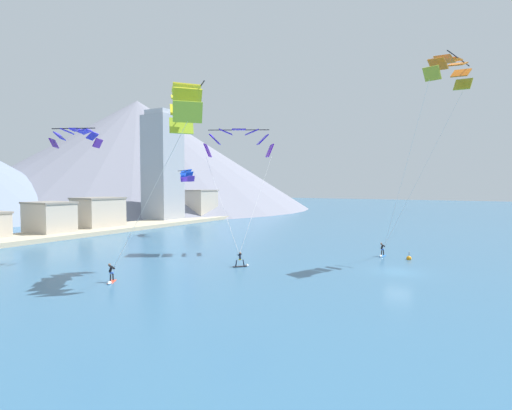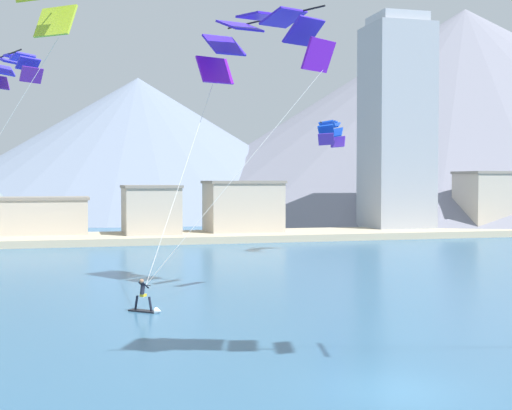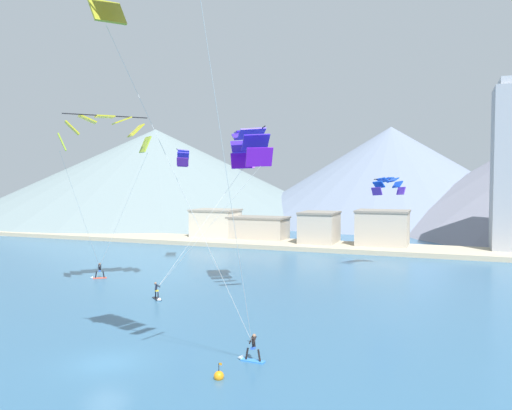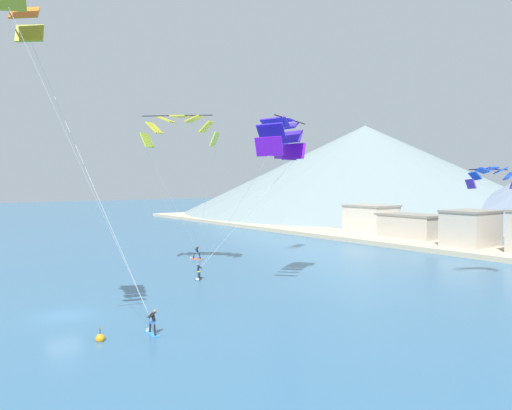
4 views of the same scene
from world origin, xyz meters
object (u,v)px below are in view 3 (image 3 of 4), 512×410
object	(u,v)px
kitesurfer_near_lead	(250,353)
kitesurfer_near_trail	(157,295)
parafoil_kite_near_trail	(249,144)
parafoil_kite_distant_high_outer	(183,156)
parafoil_kite_mid_center	(105,129)
kitesurfer_mid_center	(98,274)
race_marker_buoy	(219,376)
parafoil_kite_distant_low_drift	(388,184)

from	to	relation	value
kitesurfer_near_lead	kitesurfer_near_trail	xyz separation A→B (m)	(-13.38, 11.14, -0.03)
parafoil_kite_near_trail	parafoil_kite_distant_high_outer	distance (m)	18.39
kitesurfer_near_lead	parafoil_kite_mid_center	world-z (taller)	parafoil_kite_mid_center
kitesurfer_mid_center	kitesurfer_near_trail	bearing A→B (deg)	-28.26
kitesurfer_near_lead	kitesurfer_mid_center	bearing A→B (deg)	145.15
race_marker_buoy	parafoil_kite_distant_high_outer	bearing A→B (deg)	122.21
kitesurfer_near_lead	kitesurfer_near_trail	distance (m)	17.41
kitesurfer_mid_center	parafoil_kite_distant_low_drift	size ratio (longest dim) A/B	0.38
kitesurfer_mid_center	parafoil_kite_distant_high_outer	world-z (taller)	parafoil_kite_distant_high_outer
kitesurfer_near_trail	race_marker_buoy	bearing A→B (deg)	-48.03
kitesurfer_near_lead	kitesurfer_near_trail	world-z (taller)	kitesurfer_near_lead
kitesurfer_near_lead	kitesurfer_mid_center	xyz separation A→B (m)	(-24.88, 17.32, 0.03)
parafoil_kite_mid_center	race_marker_buoy	size ratio (longest dim) A/B	15.39
kitesurfer_near_trail	kitesurfer_mid_center	bearing A→B (deg)	151.74
kitesurfer_near_lead	parafoil_kite_distant_high_outer	world-z (taller)	parafoil_kite_distant_high_outer
parafoil_kite_near_trail	parafoil_kite_distant_high_outer	xyz separation A→B (m)	(-13.80, 12.16, -0.26)
parafoil_kite_near_trail	parafoil_kite_mid_center	bearing A→B (deg)	-167.17
parafoil_kite_near_trail	race_marker_buoy	bearing A→B (deg)	-72.85
parafoil_kite_mid_center	parafoil_kite_distant_high_outer	xyz separation A→B (m)	(-0.06, 15.29, -1.85)
kitesurfer_mid_center	parafoil_kite_near_trail	world-z (taller)	parafoil_kite_near_trail
kitesurfer_near_trail	kitesurfer_mid_center	distance (m)	13.06
kitesurfer_near_lead	race_marker_buoy	world-z (taller)	kitesurfer_near_lead
kitesurfer_near_lead	race_marker_buoy	distance (m)	3.19
kitesurfer_near_trail	parafoil_kite_distant_low_drift	xyz separation A→B (m)	(17.63, 22.22, 9.87)
kitesurfer_near_lead	parafoil_kite_near_trail	world-z (taller)	parafoil_kite_near_trail
kitesurfer_near_trail	race_marker_buoy	xyz separation A→B (m)	(12.84, -14.27, -0.28)
parafoil_kite_near_trail	race_marker_buoy	xyz separation A→B (m)	(5.90, -19.11, -13.94)
kitesurfer_mid_center	race_marker_buoy	bearing A→B (deg)	-40.05
parafoil_kite_distant_high_outer	parafoil_kite_distant_low_drift	world-z (taller)	parafoil_kite_distant_high_outer
race_marker_buoy	kitesurfer_near_lead	bearing A→B (deg)	80.15
parafoil_kite_distant_high_outer	race_marker_buoy	bearing A→B (deg)	-57.79
kitesurfer_mid_center	parafoil_kite_near_trail	distance (m)	22.95
kitesurfer_near_trail	parafoil_kite_distant_low_drift	size ratio (longest dim) A/B	0.36
kitesurfer_near_trail	race_marker_buoy	size ratio (longest dim) A/B	1.62
kitesurfer_mid_center	race_marker_buoy	world-z (taller)	kitesurfer_mid_center
kitesurfer_near_lead	parafoil_kite_distant_high_outer	distance (m)	37.14
kitesurfer_near_trail	parafoil_kite_near_trail	bearing A→B (deg)	34.88
parafoil_kite_distant_high_outer	race_marker_buoy	xyz separation A→B (m)	(19.69, -31.26, -13.67)
parafoil_kite_mid_center	race_marker_buoy	distance (m)	29.70
parafoil_kite_distant_low_drift	race_marker_buoy	distance (m)	38.18
parafoil_kite_mid_center	kitesurfer_mid_center	bearing A→B (deg)	136.41
parafoil_kite_distant_low_drift	parafoil_kite_near_trail	bearing A→B (deg)	-121.60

